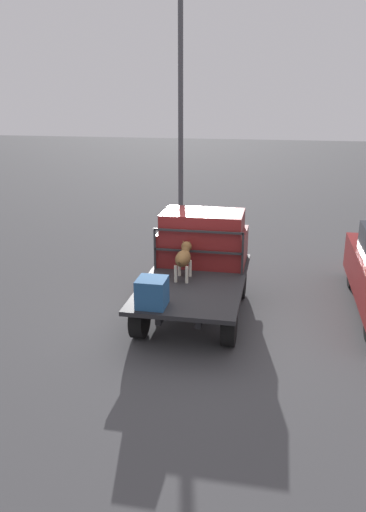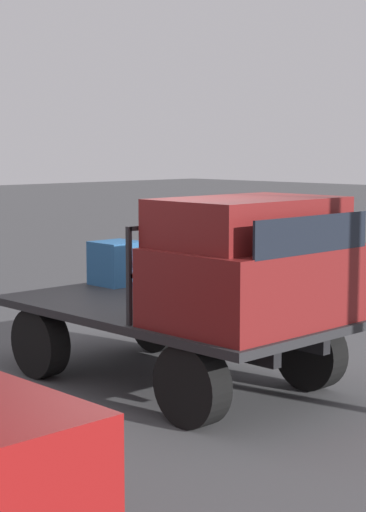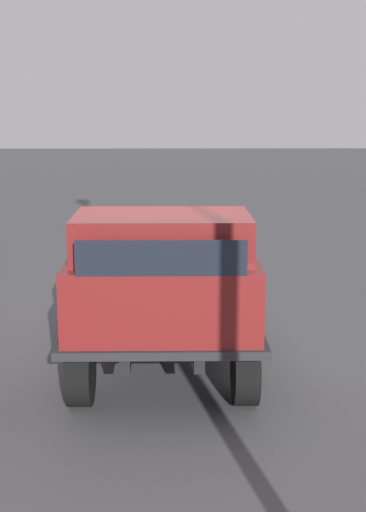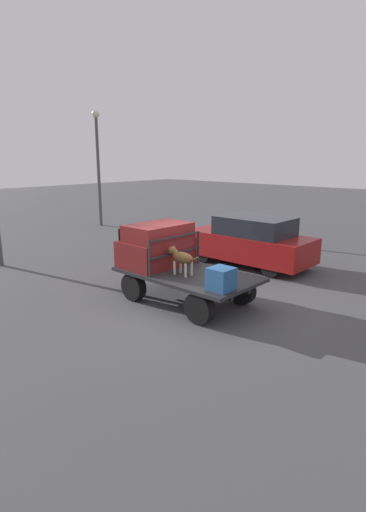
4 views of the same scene
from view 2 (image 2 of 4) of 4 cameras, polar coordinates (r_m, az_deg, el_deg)
name	(u,v)px [view 2 (image 2 of 4)]	position (r m, az deg, el deg)	size (l,w,h in m)	color
ground_plane	(172,382)	(8.61, -0.73, -8.42)	(80.00, 80.00, 0.00)	#474749
flatbed_truck	(172,327)	(8.48, -0.74, -4.78)	(3.54, 1.94, 0.77)	black
truck_cab	(254,264)	(7.62, 4.76, -0.53)	(1.26, 1.82, 1.11)	maroon
truck_headboard	(201,252)	(8.07, 1.18, 0.28)	(0.04, 1.82, 0.87)	#232326
dog	(188,261)	(8.51, 0.35, -0.34)	(0.98, 0.29, 0.70)	beige
cargo_crate	(117,263)	(9.76, -4.42, -0.47)	(0.49, 0.49, 0.49)	#235184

